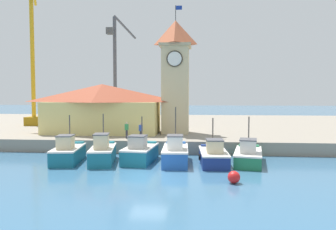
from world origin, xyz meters
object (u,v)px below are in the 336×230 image
(clock_tower, at_px, (176,74))
(port_crane_far, at_px, (116,82))
(dock_worker_near_tower, at_px, (127,130))
(fishing_boat_center, at_px, (213,155))
(fishing_boat_mid_right, at_px, (248,155))
(fishing_boat_mid_left, at_px, (175,153))
(fishing_boat_far_left, at_px, (68,153))
(warehouse_left, at_px, (102,108))
(port_crane_near, at_px, (33,66))
(fishing_boat_left_outer, at_px, (103,153))
(mooring_buoy, at_px, (234,177))
(dock_worker_along_quay, at_px, (141,131))
(fishing_boat_left_inner, at_px, (140,152))

(clock_tower, height_order, port_crane_far, port_crane_far)
(dock_worker_near_tower, bearing_deg, port_crane_far, 106.92)
(fishing_boat_center, height_order, dock_worker_near_tower, fishing_boat_center)
(fishing_boat_center, bearing_deg, clock_tower, 109.31)
(fishing_boat_mid_right, bearing_deg, fishing_boat_mid_left, -175.46)
(fishing_boat_far_left, distance_m, fishing_boat_mid_left, 8.68)
(warehouse_left, height_order, port_crane_near, port_crane_near)
(fishing_boat_left_outer, height_order, fishing_boat_mid_right, fishing_boat_left_outer)
(mooring_buoy, xyz_separation_m, dock_worker_along_quay, (-7.55, 10.16, 1.67))
(fishing_boat_left_outer, distance_m, warehouse_left, 10.91)
(fishing_boat_left_inner, relative_size, dock_worker_along_quay, 2.97)
(warehouse_left, bearing_deg, dock_worker_near_tower, -49.77)
(fishing_boat_mid_left, xyz_separation_m, port_crane_far, (-11.23, 25.62, 6.74))
(fishing_boat_mid_left, xyz_separation_m, dock_worker_along_quay, (-3.57, 4.67, 1.24))
(fishing_boat_far_left, distance_m, dock_worker_along_quay, 7.21)
(clock_tower, height_order, port_crane_near, port_crane_near)
(dock_worker_near_tower, bearing_deg, mooring_buoy, -50.37)
(warehouse_left, distance_m, port_crane_far, 16.40)
(fishing_boat_far_left, bearing_deg, fishing_boat_left_inner, 6.42)
(clock_tower, bearing_deg, port_crane_near, 159.91)
(fishing_boat_mid_left, xyz_separation_m, dock_worker_near_tower, (-5.10, 5.47, 1.24))
(fishing_boat_far_left, distance_m, dock_worker_near_tower, 6.87)
(clock_tower, bearing_deg, fishing_boat_left_outer, -115.45)
(fishing_boat_center, bearing_deg, warehouse_left, 140.35)
(fishing_boat_left_outer, xyz_separation_m, fishing_boat_mid_right, (11.58, 0.67, -0.14))
(mooring_buoy, bearing_deg, port_crane_near, 136.68)
(fishing_boat_left_outer, distance_m, dock_worker_near_tower, 5.86)
(port_crane_far, xyz_separation_m, mooring_buoy, (15.21, -31.11, -7.18))
(fishing_boat_center, height_order, warehouse_left, warehouse_left)
(mooring_buoy, bearing_deg, fishing_boat_mid_left, 125.95)
(fishing_boat_mid_left, height_order, fishing_boat_mid_right, fishing_boat_mid_left)
(warehouse_left, distance_m, dock_worker_near_tower, 6.00)
(fishing_boat_mid_left, xyz_separation_m, fishing_boat_mid_right, (5.75, 0.46, -0.13))
(fishing_boat_center, distance_m, dock_worker_along_quay, 8.14)
(fishing_boat_center, height_order, mooring_buoy, fishing_boat_center)
(fishing_boat_left_outer, relative_size, fishing_boat_center, 0.98)
(fishing_boat_center, bearing_deg, fishing_boat_left_outer, -178.26)
(fishing_boat_mid_right, relative_size, clock_tower, 0.39)
(fishing_boat_left_inner, relative_size, mooring_buoy, 6.26)
(fishing_boat_left_outer, bearing_deg, port_crane_far, 101.80)
(clock_tower, bearing_deg, dock_worker_along_quay, -115.98)
(fishing_boat_left_inner, height_order, fishing_boat_mid_right, fishing_boat_mid_right)
(dock_worker_along_quay, bearing_deg, mooring_buoy, -53.40)
(fishing_boat_left_inner, relative_size, clock_tower, 0.34)
(fishing_boat_far_left, distance_m, fishing_boat_center, 11.68)
(port_crane_near, distance_m, mooring_buoy, 35.38)
(fishing_boat_center, bearing_deg, port_crane_far, 119.10)
(dock_worker_along_quay, bearing_deg, fishing_boat_center, -35.12)
(fishing_boat_center, bearing_deg, fishing_boat_far_left, -178.50)
(fishing_boat_mid_right, xyz_separation_m, dock_worker_near_tower, (-10.85, 5.01, 1.36))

